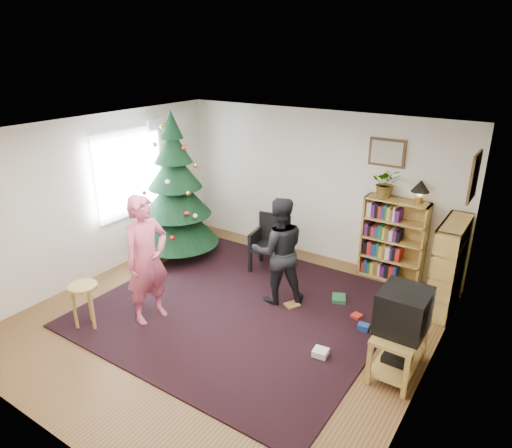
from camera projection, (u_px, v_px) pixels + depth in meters
The scene contains 23 objects.
floor at pixel (228, 318), 6.15m from camera, with size 5.00×5.00×0.00m, color brown.
ceiling at pixel (223, 132), 5.24m from camera, with size 5.00×5.00×0.00m, color white.
wall_back at pixel (316, 185), 7.64m from camera, with size 5.00×0.02×2.50m, color silver.
wall_front at pixel (43, 329), 3.76m from camera, with size 5.00×0.02×2.50m, color silver.
wall_left at pixel (96, 198), 6.98m from camera, with size 0.02×5.00×2.50m, color silver.
wall_right at pixel (432, 287), 4.41m from camera, with size 0.02×5.00×2.50m, color silver.
rug at pixel (241, 308), 6.38m from camera, with size 3.80×3.60×0.02m, color black.
window_pane at pixel (126, 174), 7.34m from camera, with size 0.04×1.20×1.40m, color silver.
curtain at pixel (159, 166), 7.86m from camera, with size 0.06×0.35×1.60m, color white.
picture_back at pixel (387, 153), 6.77m from camera, with size 0.55×0.03×0.42m.
picture_right at pixel (475, 177), 5.52m from camera, with size 0.03×0.50×0.60m.
christmas_tree at pixel (176, 199), 7.62m from camera, with size 1.38×1.38×2.50m.
bookshelf_back at pixel (393, 239), 6.99m from camera, with size 0.95×0.30×1.30m.
bookshelf_right at pixel (448, 266), 6.14m from camera, with size 0.30×0.95×1.30m.
tv_stand at pixel (399, 347), 5.04m from camera, with size 0.45×0.81×0.55m.
crt_tv at pixel (403, 311), 4.87m from camera, with size 0.51×0.55×0.48m.
armchair at pixel (271, 240), 7.39m from camera, with size 0.57×0.57×0.91m.
stool at pixel (84, 295), 5.80m from camera, with size 0.37×0.37×0.61m.
person_standing at pixel (147, 260), 5.85m from camera, with size 0.63×0.41×1.73m, color #CC516E.
person_by_chair at pixel (279, 251), 6.31m from camera, with size 0.76×0.59×1.56m, color black.
potted_plant at pixel (386, 183), 6.78m from camera, with size 0.41×0.36×0.46m, color gray.
table_lamp at pixel (421, 188), 6.52m from camera, with size 0.26×0.26×0.35m.
floor_clutter at pixel (341, 320), 6.03m from camera, with size 1.43×1.49×0.08m.
Camera 1 is at (3.22, -4.18, 3.43)m, focal length 32.00 mm.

